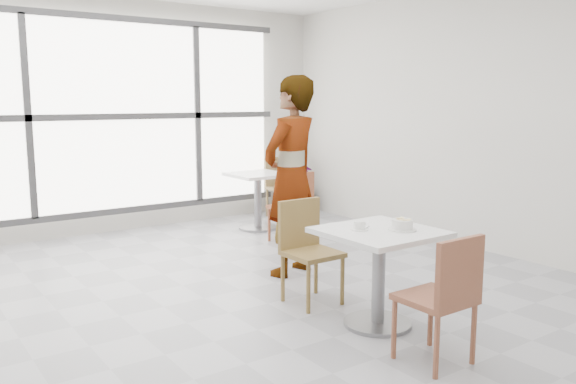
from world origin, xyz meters
TOP-DOWN VIEW (x-y plane):
  - floor at (0.00, 0.00)m, footprint 7.00×7.00m
  - wall_back at (0.00, 3.50)m, footprint 6.00×0.00m
  - wall_right at (3.00, 0.00)m, footprint 0.00×7.00m
  - window at (0.00, 3.44)m, footprint 4.60×0.07m
  - main_table at (0.43, -0.89)m, footprint 0.80×0.80m
  - chair_near at (0.28, -1.63)m, footprint 0.42×0.42m
  - chair_far at (0.32, -0.12)m, footprint 0.42×0.42m
  - oatmeal_bowl at (0.55, -1.00)m, footprint 0.21×0.21m
  - coffee_cup at (0.30, -0.81)m, footprint 0.16×0.13m
  - person at (0.68, 0.61)m, footprint 0.82×0.67m
  - bg_table_right at (1.51, 2.52)m, footprint 0.70×0.70m
  - bg_chair_right_near at (1.42, 1.58)m, footprint 0.42×0.42m
  - bg_chair_right_far at (2.26, 3.06)m, footprint 0.42×0.42m
  - plant_right at (2.70, 3.20)m, footprint 0.61×0.61m

SIDE VIEW (x-z plane):
  - floor at x=0.00m, z-range 0.00..0.00m
  - plant_right at x=2.70m, z-range 0.00..0.84m
  - bg_table_right at x=1.51m, z-range 0.11..0.86m
  - chair_near at x=0.28m, z-range 0.07..0.94m
  - chair_far at x=0.32m, z-range 0.07..0.94m
  - bg_chair_right_near at x=1.42m, z-range 0.07..0.94m
  - bg_chair_right_far at x=2.26m, z-range 0.07..0.94m
  - main_table at x=0.43m, z-range 0.15..0.90m
  - coffee_cup at x=0.30m, z-range 0.75..0.81m
  - oatmeal_bowl at x=0.55m, z-range 0.75..0.84m
  - person at x=0.68m, z-range 0.00..1.95m
  - window at x=0.00m, z-range 0.24..2.76m
  - wall_back at x=0.00m, z-range -1.50..4.50m
  - wall_right at x=3.00m, z-range -2.00..5.00m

